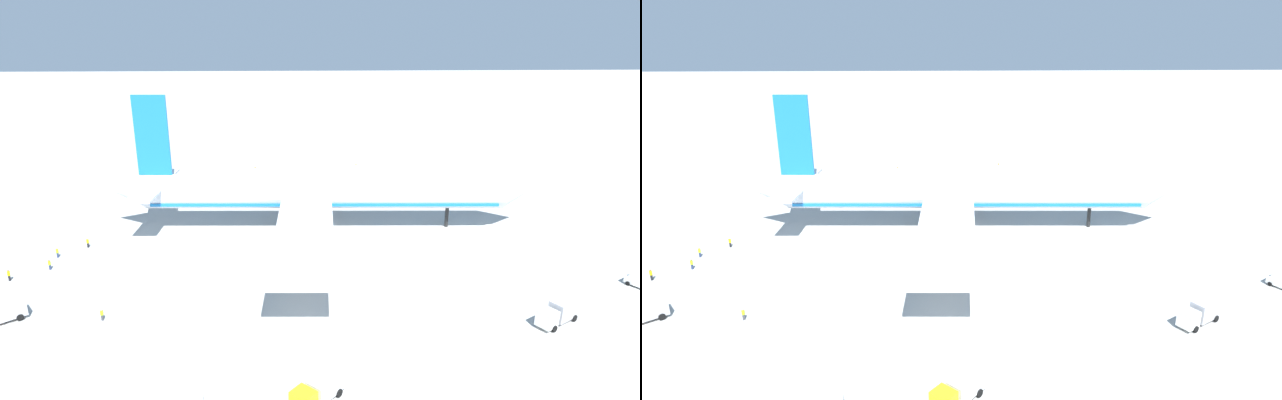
% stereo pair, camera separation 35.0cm
% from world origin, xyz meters
% --- Properties ---
extents(ground_plane, '(600.00, 600.00, 0.00)m').
position_xyz_m(ground_plane, '(0.00, 0.00, 0.00)').
color(ground_plane, '#B2B2AD').
extents(airliner, '(77.14, 72.55, 24.67)m').
position_xyz_m(airliner, '(-1.36, 0.02, 6.87)').
color(airliner, silver).
rests_on(airliner, ground).
extents(service_truck_1, '(5.97, 6.38, 2.75)m').
position_xyz_m(service_truck_1, '(-2.67, -48.81, 1.49)').
color(service_truck_1, yellow).
rests_on(service_truck_1, ground).
extents(service_truck_2, '(5.89, 5.36, 2.47)m').
position_xyz_m(service_truck_2, '(-43.10, -31.87, 1.39)').
color(service_truck_2, '#BF4C14').
rests_on(service_truck_2, ground).
extents(service_truck_3, '(6.94, 5.46, 2.99)m').
position_xyz_m(service_truck_3, '(28.94, -34.51, 1.63)').
color(service_truck_3, white).
rests_on(service_truck_3, ground).
extents(baggage_cart_0, '(2.76, 2.98, 0.40)m').
position_xyz_m(baggage_cart_0, '(-43.64, 25.51, 0.27)').
color(baggage_cart_0, '#595B60').
rests_on(baggage_cart_0, ground).
extents(ground_worker_0, '(0.55, 0.55, 1.70)m').
position_xyz_m(ground_worker_0, '(-40.95, -8.26, 0.86)').
color(ground_worker_0, black).
rests_on(ground_worker_0, ground).
extents(ground_worker_1, '(0.55, 0.55, 1.70)m').
position_xyz_m(ground_worker_1, '(-44.42, -12.21, 0.86)').
color(ground_worker_1, navy).
rests_on(ground_worker_1, ground).
extents(ground_worker_2, '(0.55, 0.55, 1.66)m').
position_xyz_m(ground_worker_2, '(-43.74, -16.70, 0.84)').
color(ground_worker_2, navy).
rests_on(ground_worker_2, ground).
extents(ground_worker_3, '(0.41, 0.41, 1.61)m').
position_xyz_m(ground_worker_3, '(-30.37, -31.99, 0.81)').
color(ground_worker_3, '#3F3F47').
rests_on(ground_worker_3, ground).
extents(ground_worker_4, '(0.47, 0.47, 1.77)m').
position_xyz_m(ground_worker_4, '(-48.17, -20.30, 0.90)').
color(ground_worker_4, black).
rests_on(ground_worker_4, ground).
extents(traffic_cone_0, '(0.36, 0.36, 0.55)m').
position_xyz_m(traffic_cone_0, '(-16.38, 41.59, 0.28)').
color(traffic_cone_0, orange).
rests_on(traffic_cone_0, ground).
extents(traffic_cone_1, '(0.36, 0.36, 0.55)m').
position_xyz_m(traffic_cone_1, '(31.85, 31.62, 0.28)').
color(traffic_cone_1, orange).
rests_on(traffic_cone_1, ground).
extents(traffic_cone_2, '(0.36, 0.36, 0.55)m').
position_xyz_m(traffic_cone_2, '(10.26, 44.17, 0.28)').
color(traffic_cone_2, orange).
rests_on(traffic_cone_2, ground).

